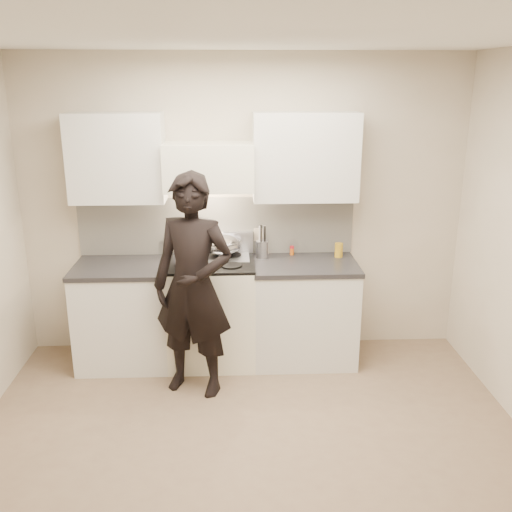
# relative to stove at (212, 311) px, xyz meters

# --- Properties ---
(ground_plane) EXTENTS (4.00, 4.00, 0.00)m
(ground_plane) POSITION_rel_stove_xyz_m (0.30, -1.42, -0.47)
(ground_plane) COLOR #7D674E
(room_shell) EXTENTS (4.04, 3.54, 2.70)m
(room_shell) POSITION_rel_stove_xyz_m (0.24, -1.05, 1.12)
(room_shell) COLOR beige
(room_shell) RESTS_ON ground
(stove) EXTENTS (0.76, 0.65, 0.96)m
(stove) POSITION_rel_stove_xyz_m (0.00, 0.00, 0.00)
(stove) COLOR white
(stove) RESTS_ON ground
(counter_right) EXTENTS (0.92, 0.67, 0.92)m
(counter_right) POSITION_rel_stove_xyz_m (0.83, 0.00, -0.01)
(counter_right) COLOR silver
(counter_right) RESTS_ON ground
(counter_left) EXTENTS (0.82, 0.67, 0.92)m
(counter_left) POSITION_rel_stove_xyz_m (-0.78, 0.00, -0.01)
(counter_left) COLOR silver
(counter_left) RESTS_ON ground
(wok) EXTENTS (0.34, 0.42, 0.28)m
(wok) POSITION_rel_stove_xyz_m (0.10, 0.14, 0.58)
(wok) COLOR #B5B4BD
(wok) RESTS_ON stove
(stock_pot) EXTENTS (0.29, 0.21, 0.14)m
(stock_pot) POSITION_rel_stove_xyz_m (-0.20, -0.14, 0.55)
(stock_pot) COLOR #B5B4BD
(stock_pot) RESTS_ON stove
(utensil_crock) EXTENTS (0.11, 0.11, 0.30)m
(utensil_crock) POSITION_rel_stove_xyz_m (0.46, 0.16, 0.54)
(utensil_crock) COLOR #B5B7C4
(utensil_crock) RESTS_ON counter_right
(spice_jar) EXTENTS (0.04, 0.04, 0.08)m
(spice_jar) POSITION_rel_stove_xyz_m (0.74, 0.24, 0.49)
(spice_jar) COLOR orange
(spice_jar) RESTS_ON counter_right
(oil_glass) EXTENTS (0.07, 0.07, 0.13)m
(oil_glass) POSITION_rel_stove_xyz_m (1.15, 0.16, 0.51)
(oil_glass) COLOR #BB8D1C
(oil_glass) RESTS_ON counter_right
(person) EXTENTS (0.77, 0.63, 1.81)m
(person) POSITION_rel_stove_xyz_m (-0.12, -0.52, 0.43)
(person) COLOR black
(person) RESTS_ON ground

